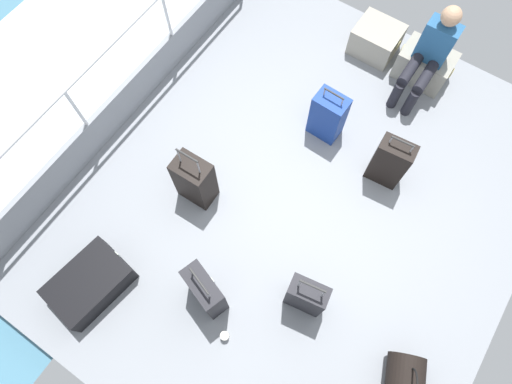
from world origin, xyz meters
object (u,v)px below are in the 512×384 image
Objects in this scene: cargo_crate_0 at (376,39)px; suitcase_3 at (328,116)px; passenger_seated at (430,54)px; suitcase_0 at (306,296)px; suitcase_6 at (390,162)px; suitcase_1 at (195,180)px; suitcase_5 at (90,284)px; suitcase_4 at (205,291)px; paper_cup at (225,336)px; cargo_crate_1 at (424,65)px.

suitcase_3 reaches higher than cargo_crate_0.
suitcase_0 is at bearing -85.52° from passenger_seated.
passenger_seated is 1.41× the size of suitcase_6.
passenger_seated reaches higher than suitcase_0.
suitcase_0 is 1.59m from suitcase_6.
suitcase_1 is 1.38m from suitcase_5.
passenger_seated is 1.51× the size of suitcase_3.
suitcase_4 is at bearing -48.26° from suitcase_1.
suitcase_6 is at bearing -58.97° from cargo_crate_0.
paper_cup is (1.06, -1.02, -0.27)m from suitcase_1.
suitcase_6 is (0.78, 2.05, 0.00)m from suitcase_4.
suitcase_4 reaches higher than cargo_crate_0.
suitcase_3 is at bearing -86.54° from cargo_crate_0.
passenger_seated reaches higher than suitcase_5.
paper_cup is at bearing -93.26° from cargo_crate_1.
suitcase_5 is (-0.89, -4.04, -0.04)m from cargo_crate_0.
suitcase_4 is at bearing 28.70° from suitcase_5.
cargo_crate_0 is 0.89× the size of cargo_crate_1.
suitcase_1 reaches higher than suitcase_3.
suitcase_6 is (0.79, -0.14, 0.02)m from suitcase_3.
suitcase_1 reaches higher than paper_cup.
suitcase_3 reaches higher than cargo_crate_1.
cargo_crate_0 is 1.70m from suitcase_6.
suitcase_6 is (0.01, 1.59, 0.03)m from suitcase_0.
suitcase_0 is at bearing -74.22° from cargo_crate_0.
suitcase_1 is (-1.49, 0.34, 0.02)m from suitcase_0.
passenger_seated reaches higher than paper_cup.
suitcase_4 is 0.48m from paper_cup.
suitcase_3 is at bearing 70.40° from suitcase_5.
suitcase_0 is at bearing -85.79° from cargo_crate_1.
suitcase_4 is at bearing -88.57° from cargo_crate_0.
passenger_seated reaches higher than suitcase_3.
paper_cup is at bearing -83.44° from cargo_crate_0.
suitcase_3 is (-0.56, -1.10, -0.26)m from passenger_seated.
suitcase_0 is 1.01× the size of suitcase_4.
suitcase_5 is (-0.98, -0.54, -0.19)m from suitcase_4.
suitcase_0 is 8.08× the size of paper_cup.
passenger_seated is 1.23× the size of suitcase_1.
suitcase_4 is (0.09, -3.50, 0.15)m from cargo_crate_0.
cargo_crate_1 is at bearing 90.00° from passenger_seated.
suitcase_1 is at bearing 79.16° from suitcase_5.
suitcase_1 reaches higher than suitcase_6.
suitcase_1 reaches higher than cargo_crate_0.
suitcase_1 is 1.50m from paper_cup.
suitcase_0 reaches higher than suitcase_3.
passenger_seated reaches higher than suitcase_6.
cargo_crate_1 is at bearing -2.96° from cargo_crate_0.
suitcase_5 is 3.14m from suitcase_6.
suitcase_4 is (0.72, -0.81, -0.00)m from suitcase_1.
suitcase_4 reaches higher than paper_cup.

